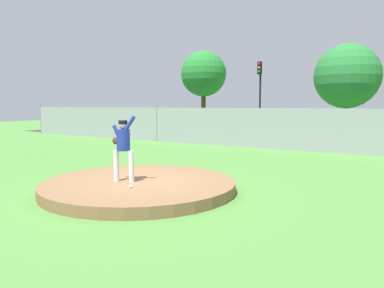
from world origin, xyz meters
name	(u,v)px	position (x,y,z in m)	size (l,w,h in m)	color
ground_plane	(242,160)	(0.00, 6.00, 0.00)	(80.00, 80.00, 0.00)	#4C8438
asphalt_strip	(304,142)	(0.00, 14.50, 0.00)	(44.00, 7.00, 0.01)	#2B2B2D
pitchers_mound	(139,186)	(0.00, 0.00, 0.13)	(4.72, 4.72, 0.26)	brown
pitcher_youth	(123,144)	(-0.27, -0.26, 1.18)	(0.77, 0.32, 1.62)	silver
baseball	(131,186)	(0.36, -0.70, 0.29)	(0.07, 0.07, 0.07)	white
chainlink_fence	(278,129)	(0.00, 10.00, 0.99)	(36.36, 0.07, 2.07)	gray
parked_car_white	(343,130)	(2.11, 14.44, 0.78)	(2.02, 4.62, 1.62)	silver
parked_car_champagne	(143,123)	(-11.97, 14.36, 0.81)	(1.97, 4.71, 1.68)	tan
traffic_cone_orange	(376,139)	(3.66, 15.68, 0.26)	(0.40, 0.40, 0.55)	orange
traffic_light_near	(260,85)	(-4.38, 18.46, 3.55)	(0.28, 0.46, 5.23)	black
tree_slender_far	(204,74)	(-10.88, 21.39, 4.85)	(4.02, 4.02, 6.89)	#4C331E
tree_broad_right	(347,76)	(0.68, 23.47, 4.30)	(4.93, 4.93, 6.79)	#4C331E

